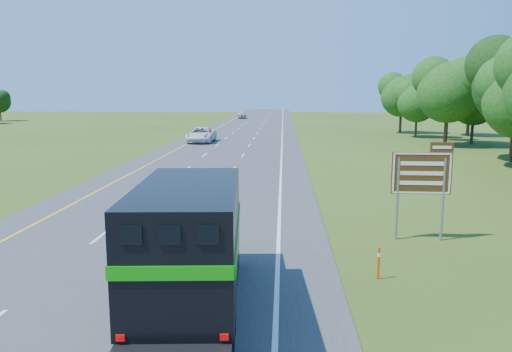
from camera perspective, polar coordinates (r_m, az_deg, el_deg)
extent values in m
cube|color=#38383A|center=(59.41, -2.35, 3.80)|extent=(15.00, 260.00, 0.04)
cube|color=yellow|center=(60.18, -7.58, 3.82)|extent=(0.15, 260.00, 0.01)
cube|color=white|center=(59.14, 2.98, 3.79)|extent=(0.15, 260.00, 0.01)
cylinder|color=black|center=(17.21, -9.61, -8.52)|extent=(0.43, 1.12, 1.10)
cylinder|color=black|center=(17.02, -2.55, -8.59)|extent=(0.43, 1.12, 1.10)
cylinder|color=black|center=(12.82, -12.90, -15.07)|extent=(0.43, 1.12, 1.10)
cylinder|color=black|center=(12.57, -3.18, -15.35)|extent=(0.43, 1.12, 1.10)
cylinder|color=black|center=(11.77, -14.14, -17.45)|extent=(0.43, 1.12, 1.10)
cylinder|color=black|center=(11.50, -3.42, -17.85)|extent=(0.43, 1.12, 1.10)
cube|color=black|center=(14.06, -7.29, -12.11)|extent=(2.95, 8.12, 0.28)
cube|color=black|center=(16.66, -6.20, -4.73)|extent=(2.56, 1.96, 1.89)
cube|color=black|center=(17.44, -5.96, -2.41)|extent=(2.19, 0.21, 0.60)
cube|color=black|center=(12.92, -7.77, -7.01)|extent=(2.89, 5.94, 2.74)
cube|color=#099007|center=(10.14, -9.75, -10.91)|extent=(2.49, 0.22, 0.30)
cube|color=#099007|center=(13.09, -13.32, -6.34)|extent=(0.45, 5.77, 0.30)
cube|color=#099007|center=(12.79, -2.11, -6.46)|extent=(0.45, 5.77, 0.30)
cube|color=black|center=(10.04, -14.12, -6.56)|extent=(0.45, 0.07, 0.40)
cube|color=black|center=(9.89, -9.87, -6.64)|extent=(0.45, 0.07, 0.40)
cube|color=black|center=(9.81, -5.53, -6.69)|extent=(0.45, 0.07, 0.40)
cube|color=#B20505|center=(10.88, -15.25, -17.43)|extent=(0.18, 0.05, 0.14)
cube|color=#B20505|center=(10.58, -3.64, -17.91)|extent=(0.18, 0.05, 0.14)
imported|color=silver|center=(60.30, -6.28, 4.70)|extent=(2.99, 6.43, 1.78)
imported|color=#AEAEB5|center=(117.57, -1.61, 7.02)|extent=(2.41, 5.22, 1.73)
cylinder|color=gray|center=(20.78, 15.85, -2.54)|extent=(0.11, 0.11, 3.35)
cylinder|color=gray|center=(21.20, 20.58, -2.55)|extent=(0.11, 0.11, 3.35)
cube|color=#45280E|center=(20.78, 18.39, 0.31)|extent=(2.34, 0.13, 1.67)
cube|color=#45280E|center=(20.84, 20.47, 3.10)|extent=(0.89, 0.09, 0.40)
cube|color=white|center=(20.75, 18.41, 0.30)|extent=(2.23, 0.07, 1.61)
cube|color=#EB400C|center=(16.50, 13.84, -9.69)|extent=(0.08, 0.04, 1.05)
cube|color=white|center=(16.41, 13.88, -8.75)|extent=(0.09, 0.05, 0.11)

